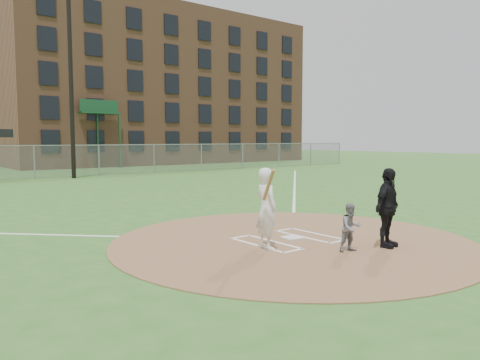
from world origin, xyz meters
TOP-DOWN VIEW (x-y plane):
  - ground at (0.00, 0.00)m, footprint 140.00×140.00m
  - dirt_circle at (0.00, 0.00)m, footprint 8.40×8.40m
  - home_plate at (0.15, 0.19)m, footprint 0.48×0.48m
  - foul_line_first at (9.00, 9.00)m, footprint 17.04×17.04m
  - catcher at (0.20, -1.51)m, footprint 0.58×0.50m
  - umpire at (1.14, -1.75)m, footprint 1.08×0.62m
  - batters_boxes at (0.00, 0.15)m, footprint 2.08×1.88m
  - batter_at_plate at (-1.04, -0.25)m, footprint 0.70×1.04m
  - outfield_fence at (0.00, 22.00)m, footprint 56.08×0.08m
  - brick_warehouse at (16.00, 37.96)m, footprint 30.00×17.17m
  - light_pole at (2.00, 21.00)m, footprint 1.20×0.30m

SIDE VIEW (x-z plane):
  - ground at x=0.00m, z-range 0.00..0.00m
  - foul_line_first at x=9.00m, z-range 0.00..0.01m
  - dirt_circle at x=0.00m, z-range 0.00..0.02m
  - batters_boxes at x=0.00m, z-range 0.02..0.03m
  - home_plate at x=0.15m, z-range 0.02..0.05m
  - catcher at x=0.20m, z-range 0.02..1.04m
  - umpire at x=1.14m, z-range 0.02..1.76m
  - batter_at_plate at x=-1.04m, z-range 0.01..1.79m
  - outfield_fence at x=0.00m, z-range 0.00..2.03m
  - light_pole at x=2.00m, z-range 0.50..12.72m
  - brick_warehouse at x=16.00m, z-range 0.00..15.00m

